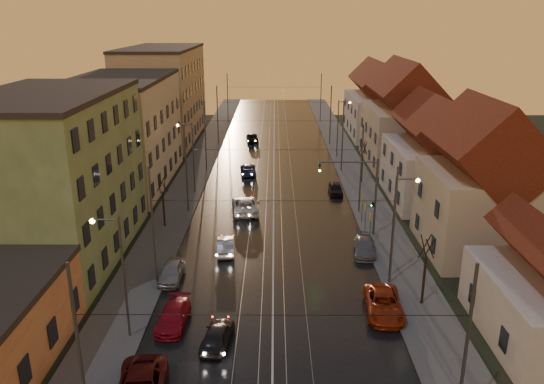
{
  "coord_description": "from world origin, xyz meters",
  "views": [
    {
      "loc": [
        0.1,
        -26.11,
        18.8
      ],
      "look_at": [
        -0.14,
        20.78,
        3.24
      ],
      "focal_mm": 35.0,
      "sensor_mm": 36.0,
      "label": 1
    }
  ],
  "objects_px": {
    "traffic_light_mast": "(365,187)",
    "parked_right_0": "(384,304)",
    "driving_car_4": "(252,137)",
    "parked_right_1": "(365,247)",
    "street_lamp_2": "(190,151)",
    "driving_car_2": "(245,205)",
    "driving_car_0": "(217,335)",
    "street_lamp_0": "(118,266)",
    "street_lamp_3": "(340,123)",
    "parked_left_2": "(173,316)",
    "driving_car_3": "(248,169)",
    "driving_car_1": "(225,246)",
    "parked_left_3": "(172,272)",
    "parked_right_2": "(336,189)",
    "street_lamp_1": "(398,217)"
  },
  "relations": [
    {
      "from": "street_lamp_3",
      "to": "driving_car_2",
      "type": "height_order",
      "value": "street_lamp_3"
    },
    {
      "from": "street_lamp_3",
      "to": "parked_left_2",
      "type": "bearing_deg",
      "value": -109.96
    },
    {
      "from": "street_lamp_1",
      "to": "driving_car_4",
      "type": "height_order",
      "value": "street_lamp_1"
    },
    {
      "from": "street_lamp_2",
      "to": "driving_car_2",
      "type": "xyz_separation_m",
      "value": [
        6.23,
        -5.99,
        -4.14
      ]
    },
    {
      "from": "parked_left_3",
      "to": "street_lamp_2",
      "type": "bearing_deg",
      "value": 95.54
    },
    {
      "from": "street_lamp_3",
      "to": "traffic_light_mast",
      "type": "bearing_deg",
      "value": -92.27
    },
    {
      "from": "street_lamp_1",
      "to": "traffic_light_mast",
      "type": "distance_m",
      "value": 8.08
    },
    {
      "from": "street_lamp_3",
      "to": "driving_car_0",
      "type": "xyz_separation_m",
      "value": [
        -12.42,
        -44.72,
        -4.22
      ]
    },
    {
      "from": "driving_car_4",
      "to": "parked_right_1",
      "type": "distance_m",
      "value": 42.8
    },
    {
      "from": "traffic_light_mast",
      "to": "parked_right_0",
      "type": "relative_size",
      "value": 1.43
    },
    {
      "from": "street_lamp_3",
      "to": "parked_left_3",
      "type": "height_order",
      "value": "street_lamp_3"
    },
    {
      "from": "street_lamp_1",
      "to": "traffic_light_mast",
      "type": "xyz_separation_m",
      "value": [
        -1.11,
        8.0,
        -0.29
      ]
    },
    {
      "from": "parked_left_2",
      "to": "parked_right_2",
      "type": "bearing_deg",
      "value": 66.01
    },
    {
      "from": "street_lamp_2",
      "to": "driving_car_0",
      "type": "xyz_separation_m",
      "value": [
        5.79,
        -28.72,
        -4.22
      ]
    },
    {
      "from": "parked_right_1",
      "to": "driving_car_1",
      "type": "bearing_deg",
      "value": -173.35
    },
    {
      "from": "street_lamp_1",
      "to": "street_lamp_3",
      "type": "relative_size",
      "value": 1.0
    },
    {
      "from": "driving_car_4",
      "to": "parked_right_2",
      "type": "distance_m",
      "value": 27.74
    },
    {
      "from": "traffic_light_mast",
      "to": "driving_car_0",
      "type": "relative_size",
      "value": 1.86
    },
    {
      "from": "street_lamp_0",
      "to": "driving_car_1",
      "type": "xyz_separation_m",
      "value": [
        5.12,
        12.35,
        -4.24
      ]
    },
    {
      "from": "parked_left_2",
      "to": "street_lamp_0",
      "type": "bearing_deg",
      "value": -149.76
    },
    {
      "from": "street_lamp_0",
      "to": "parked_right_1",
      "type": "bearing_deg",
      "value": 36.23
    },
    {
      "from": "driving_car_0",
      "to": "parked_left_2",
      "type": "height_order",
      "value": "driving_car_0"
    },
    {
      "from": "driving_car_0",
      "to": "driving_car_1",
      "type": "bearing_deg",
      "value": -79.4
    },
    {
      "from": "street_lamp_0",
      "to": "street_lamp_3",
      "type": "distance_m",
      "value": 47.62
    },
    {
      "from": "street_lamp_2",
      "to": "parked_left_2",
      "type": "xyz_separation_m",
      "value": [
        2.75,
        -26.56,
        -4.27
      ]
    },
    {
      "from": "driving_car_4",
      "to": "parked_right_1",
      "type": "bearing_deg",
      "value": 99.27
    },
    {
      "from": "driving_car_2",
      "to": "parked_right_1",
      "type": "relative_size",
      "value": 1.28
    },
    {
      "from": "street_lamp_1",
      "to": "parked_right_2",
      "type": "bearing_deg",
      "value": 96.41
    },
    {
      "from": "driving_car_2",
      "to": "driving_car_3",
      "type": "distance_m",
      "value": 13.6
    },
    {
      "from": "driving_car_0",
      "to": "parked_right_1",
      "type": "relative_size",
      "value": 0.92
    },
    {
      "from": "parked_left_3",
      "to": "parked_right_2",
      "type": "height_order",
      "value": "parked_left_3"
    },
    {
      "from": "driving_car_3",
      "to": "parked_left_2",
      "type": "relative_size",
      "value": 1.1
    },
    {
      "from": "street_lamp_3",
      "to": "parked_right_0",
      "type": "height_order",
      "value": "street_lamp_3"
    },
    {
      "from": "street_lamp_0",
      "to": "parked_right_0",
      "type": "relative_size",
      "value": 1.59
    },
    {
      "from": "traffic_light_mast",
      "to": "driving_car_3",
      "type": "distance_m",
      "value": 22.93
    },
    {
      "from": "driving_car_0",
      "to": "parked_right_2",
      "type": "bearing_deg",
      "value": -101.98
    },
    {
      "from": "parked_right_1",
      "to": "street_lamp_3",
      "type": "bearing_deg",
      "value": 94.49
    },
    {
      "from": "driving_car_2",
      "to": "parked_right_1",
      "type": "xyz_separation_m",
      "value": [
        10.47,
        -9.77,
        -0.14
      ]
    },
    {
      "from": "street_lamp_0",
      "to": "parked_right_1",
      "type": "height_order",
      "value": "street_lamp_0"
    },
    {
      "from": "driving_car_4",
      "to": "parked_left_2",
      "type": "bearing_deg",
      "value": 81.13
    },
    {
      "from": "street_lamp_3",
      "to": "parked_left_2",
      "type": "relative_size",
      "value": 1.88
    },
    {
      "from": "street_lamp_3",
      "to": "parked_right_1",
      "type": "height_order",
      "value": "street_lamp_3"
    },
    {
      "from": "parked_left_2",
      "to": "parked_left_3",
      "type": "height_order",
      "value": "parked_left_3"
    },
    {
      "from": "parked_left_2",
      "to": "parked_left_3",
      "type": "xyz_separation_m",
      "value": [
        -1.25,
        6.11,
        0.06
      ]
    },
    {
      "from": "driving_car_3",
      "to": "driving_car_4",
      "type": "xyz_separation_m",
      "value": [
        -0.2,
        17.99,
        0.08
      ]
    },
    {
      "from": "parked_left_2",
      "to": "parked_right_0",
      "type": "xyz_separation_m",
      "value": [
        13.71,
        1.46,
        0.08
      ]
    },
    {
      "from": "driving_car_2",
      "to": "parked_right_1",
      "type": "distance_m",
      "value": 14.32
    },
    {
      "from": "driving_car_1",
      "to": "parked_left_2",
      "type": "height_order",
      "value": "driving_car_1"
    },
    {
      "from": "street_lamp_1",
      "to": "parked_left_3",
      "type": "distance_m",
      "value": 17.23
    },
    {
      "from": "parked_right_0",
      "to": "street_lamp_1",
      "type": "bearing_deg",
      "value": 74.92
    }
  ]
}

